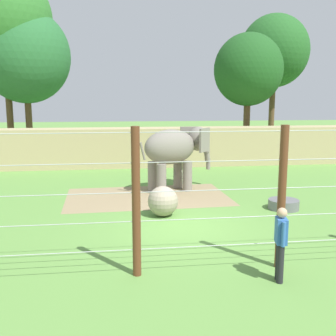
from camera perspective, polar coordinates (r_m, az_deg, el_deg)
name	(u,v)px	position (r m, az deg, el deg)	size (l,w,h in m)	color
ground_plane	(184,228)	(12.59, 2.35, -8.50)	(120.00, 120.00, 0.00)	#609342
dirt_patch	(147,197)	(16.41, -2.96, -4.12)	(6.55, 4.02, 0.01)	#937F5B
embankment_wall	(150,147)	(23.82, -2.53, 3.03)	(36.00, 1.80, 2.27)	tan
elephant	(176,149)	(17.22, 1.09, 2.69)	(3.41, 2.44, 2.74)	gray
enrichment_ball	(163,201)	(13.64, -0.72, -4.77)	(1.04, 1.04, 1.04)	gray
cable_fence	(210,200)	(9.10, 6.01, -4.56)	(12.17, 0.19, 3.39)	brown
zookeeper	(281,241)	(9.10, 15.80, -10.01)	(0.29, 0.60, 1.67)	#232328
water_tub	(284,204)	(15.17, 16.19, -4.98)	(1.10, 1.10, 0.35)	slate
tree_far_left	(3,19)	(29.83, -22.46, 19.04)	(6.25, 6.25, 12.40)	brown
tree_left_of_centre	(248,70)	(27.76, 11.40, 13.56)	(4.56, 4.56, 8.27)	brown
tree_behind_wall	(274,51)	(32.64, 14.95, 15.79)	(5.22, 5.22, 10.30)	brown
tree_right_of_centre	(25,56)	(29.21, -19.74, 14.80)	(5.96, 5.96, 9.91)	brown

